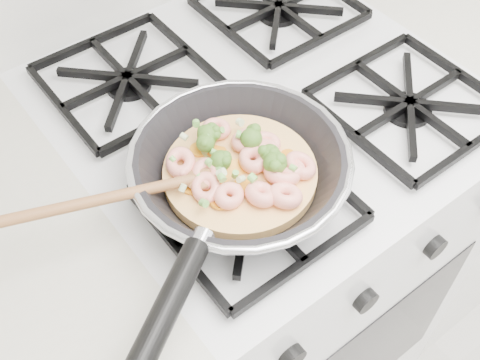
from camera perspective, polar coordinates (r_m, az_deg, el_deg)
stove at (r=1.26m, az=1.77°, el=-7.03°), size 0.60×0.60×0.92m
skillet at (r=0.75m, az=-0.22°, el=0.91°), size 0.48×0.32×0.09m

